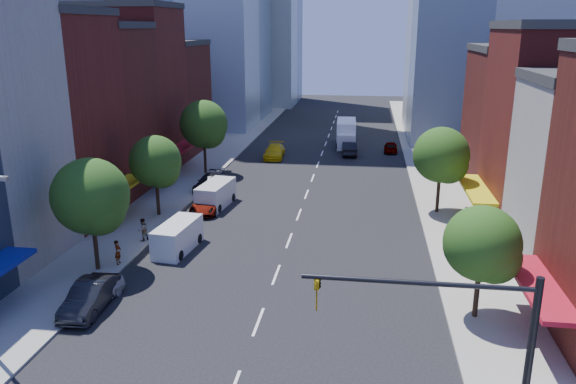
# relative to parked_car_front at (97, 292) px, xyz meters

# --- Properties ---
(sidewalk_left) EXTENTS (5.00, 120.00, 0.15)m
(sidewalk_left) POSITION_rel_parked_car_front_xyz_m (-3.00, 33.17, -0.59)
(sidewalk_left) COLOR gray
(sidewalk_left) RESTS_ON ground
(sidewalk_right) EXTENTS (5.00, 120.00, 0.15)m
(sidewalk_right) POSITION_rel_parked_car_front_xyz_m (22.00, 33.17, -0.59)
(sidewalk_right) COLOR gray
(sidewalk_right) RESTS_ON ground
(bldg_left_2) EXTENTS (12.00, 9.00, 16.00)m
(bldg_left_2) POSITION_rel_parked_car_front_xyz_m (-11.50, 13.67, 7.33)
(bldg_left_2) COLOR #591615
(bldg_left_2) RESTS_ON ground
(bldg_left_3) EXTENTS (12.00, 8.00, 15.00)m
(bldg_left_3) POSITION_rel_parked_car_front_xyz_m (-11.50, 22.17, 6.83)
(bldg_left_3) COLOR #4D1713
(bldg_left_3) RESTS_ON ground
(bldg_left_4) EXTENTS (12.00, 9.00, 17.00)m
(bldg_left_4) POSITION_rel_parked_car_front_xyz_m (-11.50, 30.67, 7.83)
(bldg_left_4) COLOR #591615
(bldg_left_4) RESTS_ON ground
(bldg_left_5) EXTENTS (12.00, 10.00, 13.00)m
(bldg_left_5) POSITION_rel_parked_car_front_xyz_m (-11.50, 40.17, 5.83)
(bldg_left_5) COLOR #4D1713
(bldg_left_5) RESTS_ON ground
(bldg_right_2) EXTENTS (12.00, 10.00, 15.00)m
(bldg_right_2) POSITION_rel_parked_car_front_xyz_m (30.50, 17.17, 6.83)
(bldg_right_2) COLOR #591615
(bldg_right_2) RESTS_ON ground
(bldg_right_3) EXTENTS (12.00, 10.00, 13.00)m
(bldg_right_3) POSITION_rel_parked_car_front_xyz_m (30.50, 27.17, 5.83)
(bldg_right_3) COLOR #4D1713
(bldg_right_3) RESTS_ON ground
(tree_left_near) EXTENTS (4.80, 4.80, 7.30)m
(tree_left_near) POSITION_rel_parked_car_front_xyz_m (-1.85, 4.09, 4.20)
(tree_left_near) COLOR black
(tree_left_near) RESTS_ON sidewalk_left
(tree_left_mid) EXTENTS (4.20, 4.20, 6.65)m
(tree_left_mid) POSITION_rel_parked_car_front_xyz_m (-1.85, 15.09, 3.86)
(tree_left_mid) COLOR black
(tree_left_mid) RESTS_ON sidewalk_left
(tree_left_far) EXTENTS (5.00, 5.00, 7.75)m
(tree_left_far) POSITION_rel_parked_car_front_xyz_m (-1.85, 29.09, 4.53)
(tree_left_far) COLOR black
(tree_left_far) RESTS_ON sidewalk_left
(tree_right_near) EXTENTS (4.00, 4.00, 6.20)m
(tree_right_near) POSITION_rel_parked_car_front_xyz_m (21.15, 1.09, 3.52)
(tree_right_near) COLOR black
(tree_right_near) RESTS_ON sidewalk_right
(tree_right_far) EXTENTS (4.60, 4.60, 7.20)m
(tree_right_far) POSITION_rel_parked_car_front_xyz_m (21.15, 19.09, 4.20)
(tree_right_far) COLOR black
(tree_right_far) RESTS_ON sidewalk_right
(parked_car_front) EXTENTS (2.11, 4.11, 1.34)m
(parked_car_front) POSITION_rel_parked_car_front_xyz_m (0.00, 0.00, 0.00)
(parked_car_front) COLOR #AEAFB3
(parked_car_front) RESTS_ON ground
(parked_car_second) EXTENTS (1.94, 4.97, 1.61)m
(parked_car_second) POSITION_rel_parked_car_front_xyz_m (0.00, -0.80, 0.14)
(parked_car_second) COLOR black
(parked_car_second) RESTS_ON ground
(parked_car_third) EXTENTS (2.65, 4.91, 1.31)m
(parked_car_third) POSITION_rel_parked_car_front_xyz_m (1.55, 16.85, -0.01)
(parked_car_third) COLOR #999999
(parked_car_third) RESTS_ON ground
(parked_car_rear) EXTENTS (2.51, 5.24, 1.47)m
(parked_car_rear) POSITION_rel_parked_car_front_xyz_m (0.07, 23.43, 0.07)
(parked_car_rear) COLOR black
(parked_car_rear) RESTS_ON ground
(cargo_van_near) EXTENTS (2.41, 4.96, 2.04)m
(cargo_van_near) POSITION_rel_parked_car_front_xyz_m (1.99, 8.14, 0.34)
(cargo_van_near) COLOR silver
(cargo_van_near) RESTS_ON ground
(cargo_van_far) EXTENTS (2.56, 5.19, 2.12)m
(cargo_van_far) POSITION_rel_parked_car_front_xyz_m (1.98, 18.40, 0.38)
(cargo_van_far) COLOR silver
(cargo_van_far) RESTS_ON ground
(taxi) EXTENTS (2.47, 5.55, 1.58)m
(taxi) POSITION_rel_parked_car_front_xyz_m (4.03, 37.85, 0.12)
(taxi) COLOR yellow
(taxi) RESTS_ON ground
(traffic_car_oncoming) EXTENTS (2.14, 5.10, 1.64)m
(traffic_car_oncoming) POSITION_rel_parked_car_front_xyz_m (12.86, 40.85, 0.15)
(traffic_car_oncoming) COLOR black
(traffic_car_oncoming) RESTS_ON ground
(traffic_car_far) EXTENTS (1.71, 4.02, 1.36)m
(traffic_car_far) POSITION_rel_parked_car_front_xyz_m (17.98, 43.10, 0.01)
(traffic_car_far) COLOR #999999
(traffic_car_far) RESTS_ON ground
(box_truck) EXTENTS (2.75, 8.17, 3.26)m
(box_truck) POSITION_rel_parked_car_front_xyz_m (12.24, 46.42, 0.87)
(box_truck) COLOR white
(box_truck) RESTS_ON ground
(pedestrian_near) EXTENTS (0.43, 0.62, 1.64)m
(pedestrian_near) POSITION_rel_parked_car_front_xyz_m (-1.00, 5.10, 0.30)
(pedestrian_near) COLOR #999999
(pedestrian_near) RESTS_ON sidewalk_left
(pedestrian_far) EXTENTS (0.97, 1.04, 1.69)m
(pedestrian_far) POSITION_rel_parked_car_front_xyz_m (-1.00, 9.31, 0.33)
(pedestrian_far) COLOR #999999
(pedestrian_far) RESTS_ON sidewalk_left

